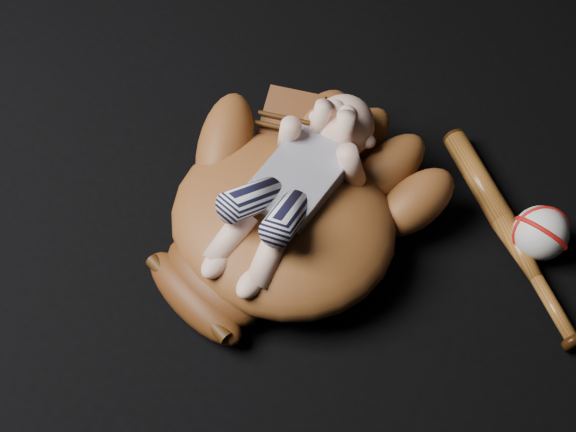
% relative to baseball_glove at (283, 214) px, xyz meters
% --- Properties ---
extents(baseball_glove, '(0.60, 0.63, 0.16)m').
position_rel_baseball_glove_xyz_m(baseball_glove, '(0.00, 0.00, 0.00)').
color(baseball_glove, brown).
rests_on(baseball_glove, ground).
extents(newborn_baby, '(0.22, 0.39, 0.15)m').
position_rel_baseball_glove_xyz_m(newborn_baby, '(0.01, 0.01, 0.05)').
color(newborn_baby, beige).
rests_on(newborn_baby, baseball_glove).
extents(baseball_bat, '(0.30, 0.34, 0.04)m').
position_rel_baseball_glove_xyz_m(baseball_bat, '(0.32, 0.15, -0.06)').
color(baseball_bat, brown).
rests_on(baseball_bat, ground).
extents(baseball, '(0.09, 0.09, 0.08)m').
position_rel_baseball_glove_xyz_m(baseball, '(0.36, 0.15, -0.04)').
color(baseball, white).
rests_on(baseball, ground).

